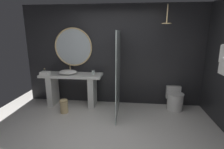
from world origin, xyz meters
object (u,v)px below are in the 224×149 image
(folded_hand_towel, at_px, (45,73))
(rain_shower_head, at_px, (167,21))
(tumbler_cup, at_px, (93,72))
(round_wall_mirror, at_px, (73,47))
(soap_dispenser, at_px, (45,71))
(toilet, at_px, (175,99))
(waste_bin, at_px, (64,106))
(vessel_sink, at_px, (68,72))

(folded_hand_towel, bearing_deg, rain_shower_head, 0.17)
(tumbler_cup, bearing_deg, round_wall_mirror, 157.76)
(tumbler_cup, distance_m, folded_hand_towel, 1.22)
(soap_dispenser, bearing_deg, round_wall_mirror, 22.64)
(tumbler_cup, height_order, toilet, tumbler_cup)
(soap_dispenser, relative_size, round_wall_mirror, 0.14)
(rain_shower_head, relative_size, folded_hand_towel, 1.99)
(soap_dispenser, xyz_separation_m, folded_hand_towel, (0.07, -0.13, -0.02))
(waste_bin, distance_m, folded_hand_towel, 0.98)
(rain_shower_head, bearing_deg, waste_bin, -172.11)
(vessel_sink, relative_size, folded_hand_towel, 2.35)
(rain_shower_head, bearing_deg, vessel_sink, 176.55)
(rain_shower_head, xyz_separation_m, folded_hand_towel, (-2.92, -0.01, -1.24))
(soap_dispenser, relative_size, waste_bin, 0.41)
(folded_hand_towel, bearing_deg, waste_bin, -28.77)
(soap_dispenser, bearing_deg, rain_shower_head, -2.34)
(tumbler_cup, bearing_deg, waste_bin, -141.17)
(rain_shower_head, distance_m, toilet, 1.93)
(vessel_sink, bearing_deg, rain_shower_head, -3.45)
(vessel_sink, height_order, round_wall_mirror, round_wall_mirror)
(waste_bin, height_order, folded_hand_towel, folded_hand_towel)
(soap_dispenser, height_order, rain_shower_head, rain_shower_head)
(waste_bin, bearing_deg, vessel_sink, 93.63)
(round_wall_mirror, relative_size, rain_shower_head, 2.47)
(vessel_sink, xyz_separation_m, rain_shower_head, (2.37, -0.14, 1.23))
(vessel_sink, distance_m, soap_dispenser, 0.62)
(tumbler_cup, xyz_separation_m, toilet, (2.08, 0.03, -0.65))
(round_wall_mirror, bearing_deg, tumbler_cup, -22.24)
(tumbler_cup, relative_size, rain_shower_head, 0.24)
(toilet, bearing_deg, vessel_sink, -178.59)
(soap_dispenser, height_order, folded_hand_towel, soap_dispenser)
(soap_dispenser, relative_size, toilet, 0.25)
(toilet, xyz_separation_m, folded_hand_towel, (-3.29, -0.22, 0.64))
(vessel_sink, bearing_deg, waste_bin, -86.37)
(toilet, bearing_deg, waste_bin, -168.84)
(vessel_sink, bearing_deg, tumbler_cup, 3.37)
(vessel_sink, relative_size, rain_shower_head, 1.18)
(soap_dispenser, distance_m, rain_shower_head, 3.23)
(toilet, bearing_deg, soap_dispenser, -178.49)
(vessel_sink, bearing_deg, toilet, 1.41)
(vessel_sink, xyz_separation_m, tumbler_cup, (0.66, 0.04, -0.00))
(tumbler_cup, height_order, round_wall_mirror, round_wall_mirror)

